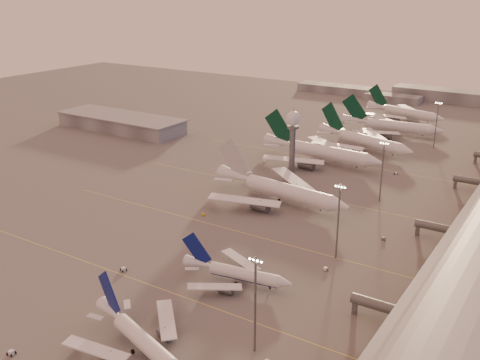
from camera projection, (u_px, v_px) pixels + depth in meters
The scene contains 25 objects.
ground at pixel (85, 284), 163.35m from camera, with size 700.00×700.00×0.00m, color #605D5D.
taxiway_markings at pixel (269, 238), 192.59m from camera, with size 180.00×185.25×0.02m.
hangar at pixel (121, 122), 334.13m from camera, with size 82.00×27.00×8.50m.
radar_tower at pixel (293, 130), 249.18m from camera, with size 6.40×6.40×31.10m.
mast_a at pixel (255, 300), 129.31m from camera, with size 3.60×0.56×25.00m.
mast_b at pixel (338, 218), 174.53m from camera, with size 3.60×0.56×25.00m.
mast_c at pixel (382, 169), 220.76m from camera, with size 3.60×0.56×25.00m.
mast_d at pixel (436, 123), 293.28m from camera, with size 3.60×0.56×25.00m.
distant_horizon at pixel (416, 95), 419.04m from camera, with size 165.00×37.50×9.00m.
narrowbody_near at pixel (139, 340), 132.97m from camera, with size 36.85×28.94×14.86m.
narrowbody_mid at pixel (237, 275), 163.05m from camera, with size 34.78×27.57×13.64m.
widebody_white at pixel (281, 193), 222.99m from camera, with size 63.24×50.39×22.29m.
greentail_a at pixel (321, 155), 271.98m from camera, with size 64.59×52.02×23.45m.
greentail_b at pixel (365, 143), 292.75m from camera, with size 58.25×46.32×21.86m.
greentail_c at pixel (392, 128), 322.99m from camera, with size 59.37×47.78×21.56m.
greentail_d at pixel (405, 114), 358.08m from camera, with size 54.26×43.27×20.14m.
gsv_tug_near at pixel (11, 353), 132.19m from camera, with size 2.56×3.90×1.06m.
gsv_catering_a at pixel (268, 357), 128.19m from camera, with size 5.37×3.01×4.18m.
gsv_tug_mid at pixel (124, 269), 170.59m from camera, with size 4.47×3.59×1.11m.
gsv_truck_b at pixel (327, 268), 170.40m from camera, with size 5.71×2.54×2.23m.
gsv_truck_c at pixel (204, 213), 210.96m from camera, with size 4.42×5.29×2.08m.
gsv_catering_b at pixel (384, 235), 190.39m from camera, with size 5.29×2.63×4.29m.
gsv_tug_far at pixel (293, 185), 242.32m from camera, with size 2.46×3.71×1.00m.
gsv_truck_d at pixel (265, 160), 274.33m from camera, with size 2.95×5.95×2.30m.
gsv_tug_hangar at pixel (396, 174), 256.49m from camera, with size 3.68×2.81×0.93m.
Camera 1 is at (115.79, -96.83, 82.96)m, focal length 42.00 mm.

